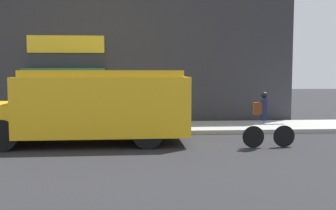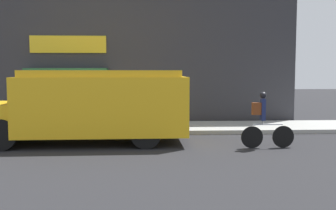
{
  "view_description": "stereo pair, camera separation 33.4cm",
  "coord_description": "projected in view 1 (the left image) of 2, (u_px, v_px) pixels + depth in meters",
  "views": [
    {
      "loc": [
        1.73,
        -13.83,
        2.28
      ],
      "look_at": [
        2.75,
        -0.2,
        1.1
      ],
      "focal_mm": 42.0,
      "sensor_mm": 36.0,
      "label": 1
    },
    {
      "loc": [
        2.06,
        -13.85,
        2.28
      ],
      "look_at": [
        2.75,
        -0.2,
        1.1
      ],
      "focal_mm": 42.0,
      "sensor_mm": 36.0,
      "label": 2
    }
  ],
  "objects": [
    {
      "name": "school_bus",
      "position": [
        91.0,
        106.0,
        12.23
      ],
      "size": [
        6.75,
        2.65,
        2.31
      ],
      "rotation": [
        0.0,
        0.0,
        0.02
      ],
      "color": "yellow",
      "rests_on": "ground_plane"
    },
    {
      "name": "storefront",
      "position": [
        97.0,
        55.0,
        16.54
      ],
      "size": [
        16.87,
        0.99,
        5.97
      ],
      "color": "#2D2D33",
      "rests_on": "ground_plane"
    },
    {
      "name": "sidewalk",
      "position": [
        94.0,
        128.0,
        15.14
      ],
      "size": [
        28.0,
        2.69,
        0.16
      ],
      "color": "#999993",
      "rests_on": "ground_plane"
    },
    {
      "name": "ground_plane",
      "position": [
        90.0,
        136.0,
        13.81
      ],
      "size": [
        70.0,
        70.0,
        0.0
      ],
      "primitive_type": "plane",
      "color": "#232326"
    },
    {
      "name": "cyclist",
      "position": [
        265.0,
        121.0,
        11.69
      ],
      "size": [
        1.61,
        0.2,
        1.67
      ],
      "rotation": [
        0.0,
        0.0,
        0.04
      ],
      "color": "black",
      "rests_on": "ground_plane"
    }
  ]
}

